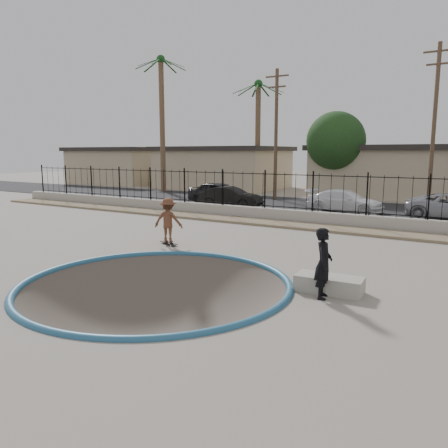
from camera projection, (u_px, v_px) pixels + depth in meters
ground at (323, 240)px, 22.34m from camera, size 120.00×120.00×2.20m
bowl_pit at (156, 284)px, 11.24m from camera, size 6.84×6.84×1.80m
coping_ring at (156, 284)px, 11.24m from camera, size 7.04×7.04×0.20m
rock_strip at (303, 226)px, 19.80m from camera, size 42.00×1.60×0.11m
retaining_wall at (312, 218)px, 20.69m from camera, size 42.00×0.45×0.60m
fence at (313, 192)px, 20.49m from camera, size 40.00×0.04×1.80m
street at (351, 208)px, 26.36m from camera, size 90.00×8.00×0.04m
house_west_far at (124, 165)px, 48.51m from camera, size 10.60×8.60×3.90m
house_west at (223, 167)px, 41.79m from camera, size 11.60×8.60×3.90m
house_center at (386, 170)px, 34.03m from camera, size 10.60×8.60×3.90m
palm_left at (162, 97)px, 36.39m from camera, size 2.30×2.30×11.30m
palm_mid at (258, 112)px, 36.34m from camera, size 2.30×2.30×9.30m
utility_pole_left at (276, 133)px, 30.39m from camera, size 1.70×0.24×9.00m
utility_pole_mid at (434, 124)px, 25.18m from camera, size 1.70×0.24×9.50m
street_tree_left at (336, 141)px, 32.28m from camera, size 4.32×4.32×6.36m
skater at (168, 223)px, 15.92m from camera, size 1.20×0.93×1.63m
skateboard at (169, 243)px, 16.04m from camera, size 0.93×0.54×0.08m
videographer at (323, 263)px, 10.06m from camera, size 0.52×0.68×1.65m
concrete_ledge at (329, 284)px, 10.57m from camera, size 1.64×0.81×0.40m
car_a at (220, 193)px, 28.09m from camera, size 4.38×1.97×1.46m
car_b at (231, 197)px, 26.51m from camera, size 3.93×1.66×1.26m
car_c at (345, 201)px, 24.48m from camera, size 4.37×1.98×1.24m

